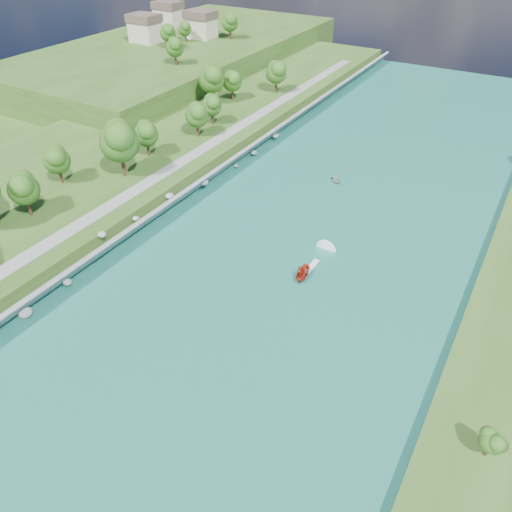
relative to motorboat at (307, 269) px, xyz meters
The scene contains 11 objects.
ground 15.09m from the motorboat, 105.82° to the right, with size 260.00×260.00×0.00m, color #2D5119.
river_water 6.90m from the motorboat, 126.78° to the left, with size 55.00×240.00×0.10m, color #1B675A.
berm_west 54.40m from the motorboat, behind, with size 45.00×240.00×3.50m, color #2D5119.
ridge_west 118.30m from the motorboat, 137.09° to the left, with size 60.00×120.00×9.00m, color #2D5119.
riprap_bank 30.36m from the motorboat, behind, with size 3.66×236.00×4.41m.
riverside_path 37.12m from the motorboat, behind, with size 3.00×200.00×0.10m, color gray.
ridge_houses 126.78m from the motorboat, 137.34° to the left, with size 29.50×29.50×8.40m.
trees_west 46.57m from the motorboat, 167.58° to the right, with size 18.24×148.17×13.83m.
trees_ridge 107.34m from the motorboat, 135.19° to the left, with size 18.66×39.17×9.59m.
motorboat is the anchor object (origin of this frame).
raft 31.73m from the motorboat, 105.11° to the left, with size 3.79×3.77×1.69m.
Camera 1 is at (28.58, -42.73, 48.22)m, focal length 35.00 mm.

